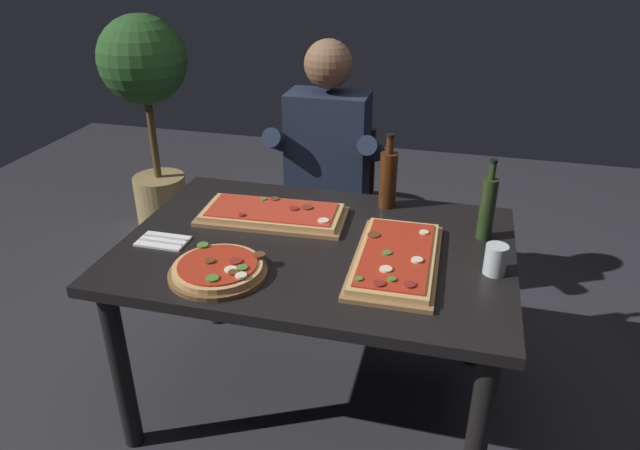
{
  "coord_description": "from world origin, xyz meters",
  "views": [
    {
      "loc": [
        0.47,
        -1.79,
        1.76
      ],
      "look_at": [
        0.0,
        0.05,
        0.79
      ],
      "focal_mm": 32.61,
      "sensor_mm": 36.0,
      "label": 1
    }
  ],
  "objects": [
    {
      "name": "ground_plane",
      "position": [
        0.0,
        0.0,
        0.0
      ],
      "size": [
        6.4,
        6.4,
        0.0
      ],
      "primitive_type": "plane",
      "color": "#2D2D33"
    },
    {
      "name": "dining_table",
      "position": [
        0.0,
        0.0,
        0.64
      ],
      "size": [
        1.4,
        0.96,
        0.74
      ],
      "color": "black",
      "rests_on": "ground_plane"
    },
    {
      "name": "pizza_rectangular_front",
      "position": [
        -0.22,
        0.15,
        0.76
      ],
      "size": [
        0.59,
        0.29,
        0.05
      ],
      "color": "olive",
      "rests_on": "dining_table"
    },
    {
      "name": "pizza_rectangular_left",
      "position": [
        0.3,
        -0.07,
        0.76
      ],
      "size": [
        0.29,
        0.56,
        0.05
      ],
      "color": "olive",
      "rests_on": "dining_table"
    },
    {
      "name": "pizza_round_far",
      "position": [
        -0.26,
        -0.29,
        0.76
      ],
      "size": [
        0.33,
        0.33,
        0.05
      ],
      "color": "brown",
      "rests_on": "dining_table"
    },
    {
      "name": "wine_bottle_dark",
      "position": [
        0.59,
        0.2,
        0.86
      ],
      "size": [
        0.06,
        0.06,
        0.31
      ],
      "color": "#233819",
      "rests_on": "dining_table"
    },
    {
      "name": "oil_bottle_amber",
      "position": [
        0.2,
        0.38,
        0.86
      ],
      "size": [
        0.07,
        0.07,
        0.31
      ],
      "color": "#47230F",
      "rests_on": "dining_table"
    },
    {
      "name": "tumbler_near_camera",
      "position": [
        0.62,
        -0.05,
        0.79
      ],
      "size": [
        0.07,
        0.07,
        0.1
      ],
      "color": "silver",
      "rests_on": "dining_table"
    },
    {
      "name": "napkin_cutlery_set",
      "position": [
        -0.54,
        -0.13,
        0.74
      ],
      "size": [
        0.18,
        0.11,
        0.01
      ],
      "color": "white",
      "rests_on": "dining_table"
    },
    {
      "name": "diner_chair",
      "position": [
        -0.15,
        0.86,
        0.49
      ],
      "size": [
        0.44,
        0.44,
        0.87
      ],
      "color": "black",
      "rests_on": "ground_plane"
    },
    {
      "name": "seated_diner",
      "position": [
        -0.15,
        0.74,
        0.74
      ],
      "size": [
        0.53,
        0.41,
        1.33
      ],
      "color": "#23232D",
      "rests_on": "ground_plane"
    },
    {
      "name": "potted_plant_corner",
      "position": [
        -1.4,
        1.31,
        0.89
      ],
      "size": [
        0.52,
        0.52,
        1.34
      ],
      "color": "tan",
      "rests_on": "ground_plane"
    }
  ]
}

